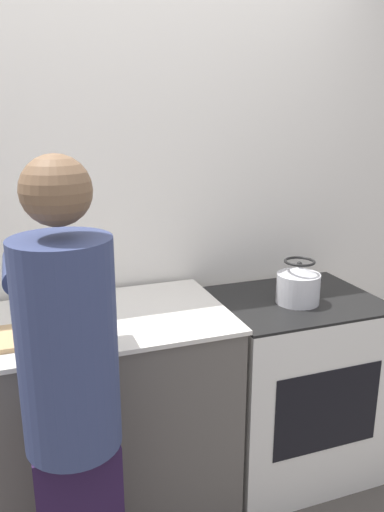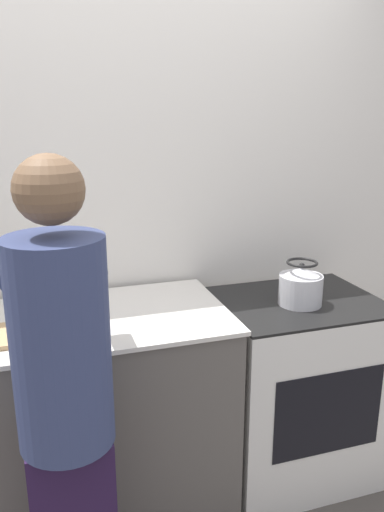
{
  "view_description": "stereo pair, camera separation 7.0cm",
  "coord_description": "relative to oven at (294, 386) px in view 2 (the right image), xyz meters",
  "views": [
    {
      "loc": [
        -0.44,
        -1.58,
        1.72
      ],
      "look_at": [
        0.21,
        0.22,
        1.18
      ],
      "focal_mm": 35.0,
      "sensor_mm": 36.0,
      "label": 1
    },
    {
      "loc": [
        -0.38,
        -1.6,
        1.72
      ],
      "look_at": [
        0.21,
        0.22,
        1.18
      ],
      "focal_mm": 35.0,
      "sensor_mm": 36.0,
      "label": 2
    }
  ],
  "objects": [
    {
      "name": "person",
      "position": [
        -1.09,
        -0.53,
        0.45
      ],
      "size": [
        0.32,
        0.57,
        1.63
      ],
      "color": "#251536",
      "rests_on": "ground_plane"
    },
    {
      "name": "knife",
      "position": [
        -1.14,
        -0.09,
        0.5
      ],
      "size": [
        0.18,
        0.11,
        0.01
      ],
      "rotation": [
        0.0,
        0.0,
        0.45
      ],
      "color": "silver",
      "rests_on": "cutting_board"
    },
    {
      "name": "kettle",
      "position": [
        -0.02,
        -0.04,
        0.53
      ],
      "size": [
        0.2,
        0.2,
        0.2
      ],
      "color": "silver",
      "rests_on": "oven"
    },
    {
      "name": "counter",
      "position": [
        -1.14,
        0.02,
        0.02
      ],
      "size": [
        1.51,
        0.66,
        0.93
      ],
      "color": "#5B5651",
      "rests_on": "ground_plane"
    },
    {
      "name": "oven",
      "position": [
        0.0,
        0.0,
        0.0
      ],
      "size": [
        0.74,
        0.61,
        0.9
      ],
      "color": "silver",
      "rests_on": "ground_plane"
    },
    {
      "name": "wall_back",
      "position": [
        -0.75,
        0.4,
        0.85
      ],
      "size": [
        8.0,
        0.05,
        2.6
      ],
      "color": "white",
      "rests_on": "ground_plane"
    },
    {
      "name": "cutting_board",
      "position": [
        -1.15,
        -0.09,
        0.49
      ],
      "size": [
        0.34,
        0.22,
        0.02
      ],
      "color": "tan",
      "rests_on": "counter"
    }
  ]
}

